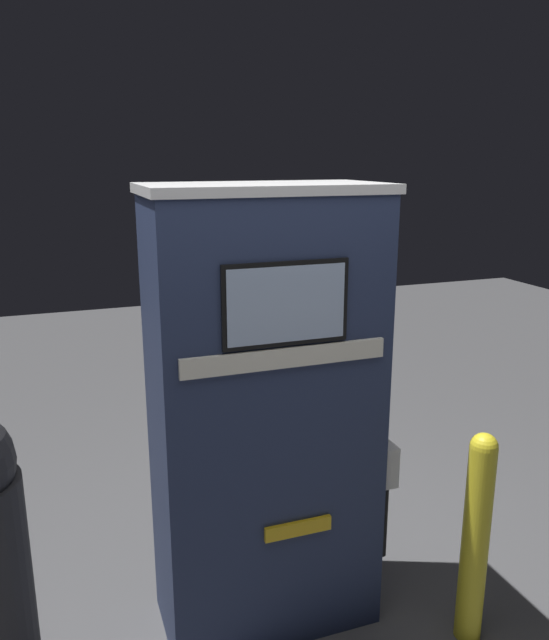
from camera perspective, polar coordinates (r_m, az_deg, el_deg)
name	(u,v)px	position (r m, az deg, el deg)	size (l,w,h in m)	color
gas_pump	(265,416)	(2.82, -0.83, -8.80)	(1.08, 0.54, 2.05)	#232D4C
safety_bollard	(476,534)	(3.05, 17.93, -18.13)	(0.12, 0.12, 1.01)	yellow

